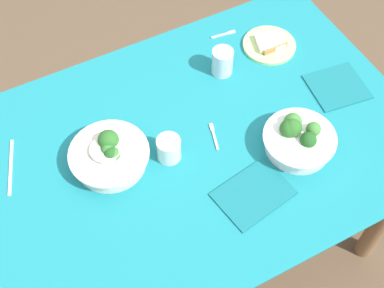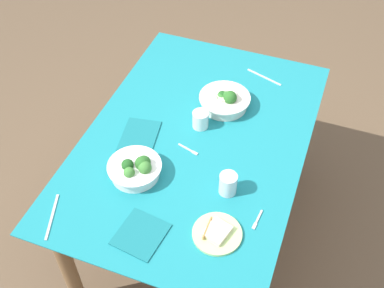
{
  "view_description": "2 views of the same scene",
  "coord_description": "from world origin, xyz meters",
  "views": [
    {
      "loc": [
        -0.44,
        -0.85,
        2.13
      ],
      "look_at": [
        -0.0,
        -0.01,
        0.75
      ],
      "focal_mm": 49.6,
      "sensor_mm": 36.0,
      "label": 1
    },
    {
      "loc": [
        1.42,
        0.51,
        2.3
      ],
      "look_at": [
        0.05,
        0.0,
        0.75
      ],
      "focal_mm": 44.29,
      "sensor_mm": 36.0,
      "label": 2
    }
  ],
  "objects": [
    {
      "name": "ground_plane",
      "position": [
        0.0,
        0.0,
        0.0
      ],
      "size": [
        6.0,
        6.0,
        0.0
      ],
      "primitive_type": "plane",
      "color": "brown"
    },
    {
      "name": "dining_table",
      "position": [
        0.0,
        0.0,
        0.63
      ],
      "size": [
        1.47,
        0.99,
        0.73
      ],
      "color": "#197A84",
      "rests_on": "ground_plane"
    },
    {
      "name": "broccoli_bowl_far",
      "position": [
        -0.26,
        0.06,
        0.77
      ],
      "size": [
        0.25,
        0.25,
        0.11
      ],
      "color": "silver",
      "rests_on": "dining_table"
    },
    {
      "name": "broccoli_bowl_near",
      "position": [
        0.29,
        -0.16,
        0.77
      ],
      "size": [
        0.23,
        0.23,
        0.11
      ],
      "color": "white",
      "rests_on": "dining_table"
    },
    {
      "name": "bread_side_plate",
      "position": [
        0.45,
        0.25,
        0.74
      ],
      "size": [
        0.19,
        0.19,
        0.03
      ],
      "color": "#B7D684",
      "rests_on": "dining_table"
    },
    {
      "name": "water_glass_center",
      "position": [
        0.24,
        0.23,
        0.78
      ],
      "size": [
        0.07,
        0.07,
        0.1
      ],
      "primitive_type": "cylinder",
      "color": "silver",
      "rests_on": "dining_table"
    },
    {
      "name": "water_glass_side",
      "position": [
        -0.08,
        -0.01,
        0.77
      ],
      "size": [
        0.08,
        0.08,
        0.08
      ],
      "primitive_type": "cylinder",
      "color": "silver",
      "rests_on": "dining_table"
    },
    {
      "name": "fork_by_far_bowl",
      "position": [
        0.08,
        -0.0,
        0.73
      ],
      "size": [
        0.04,
        0.1,
        0.0
      ],
      "rotation": [
        0.0,
        0.0,
        1.29
      ],
      "color": "#B7B7BC",
      "rests_on": "dining_table"
    },
    {
      "name": "fork_by_near_bowl",
      "position": [
        0.34,
        0.38,
        0.73
      ],
      "size": [
        0.1,
        0.02,
        0.0
      ],
      "rotation": [
        0.0,
        0.0,
        6.18
      ],
      "color": "#B7B7BC",
      "rests_on": "dining_table"
    },
    {
      "name": "table_knife_left",
      "position": [
        -0.54,
        0.18,
        0.73
      ],
      "size": [
        0.08,
        0.2,
        0.0
      ],
      "primitive_type": "cube",
      "rotation": [
        0.0,
        0.0,
        4.38
      ],
      "color": "#B7B7BC",
      "rests_on": "dining_table"
    },
    {
      "name": "table_knife_right",
      "position": [
        0.6,
        -0.39,
        0.73
      ],
      "size": [
        0.21,
        0.08,
        0.0
      ],
      "primitive_type": "cube",
      "rotation": [
        0.0,
        0.0,
        3.48
      ],
      "color": "#B7B7BC",
      "rests_on": "dining_table"
    },
    {
      "name": "napkin_folded_upper",
      "position": [
        0.08,
        -0.25,
        0.73
      ],
      "size": [
        0.24,
        0.19,
        0.01
      ],
      "primitive_type": "cube",
      "rotation": [
        0.0,
        0.0,
        0.17
      ],
      "color": "#156870",
      "rests_on": "dining_table"
    },
    {
      "name": "napkin_folded_lower",
      "position": [
        0.56,
        -0.02,
        0.73
      ],
      "size": [
        0.21,
        0.2,
        0.01
      ],
      "primitive_type": "cube",
      "rotation": [
        0.0,
        0.0,
        -0.13
      ],
      "color": "#156870",
      "rests_on": "dining_table"
    }
  ]
}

